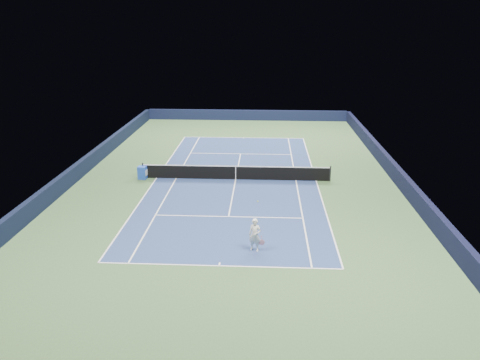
{
  "coord_description": "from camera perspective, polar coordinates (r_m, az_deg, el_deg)",
  "views": [
    {
      "loc": [
        1.91,
        -30.23,
        10.43
      ],
      "look_at": [
        0.46,
        -3.0,
        1.0
      ],
      "focal_mm": 35.0,
      "sensor_mm": 36.0,
      "label": 1
    }
  ],
  "objects": [
    {
      "name": "ground",
      "position": [
        32.03,
        -0.53,
        0.07
      ],
      "size": [
        40.0,
        40.0,
        0.0
      ],
      "primitive_type": "plane",
      "color": "#37562F",
      "rests_on": "ground"
    },
    {
      "name": "sideline_singles_right",
      "position": [
        32.05,
        6.83,
        -0.04
      ],
      "size": [
        0.08,
        23.77,
        0.0
      ],
      "primitive_type": "cube",
      "color": "white",
      "rests_on": "ground"
    },
    {
      "name": "center_mark_near",
      "position": [
        21.31,
        -2.52,
        -10.21
      ],
      "size": [
        0.08,
        0.3,
        0.0
      ],
      "primitive_type": "cube",
      "color": "white",
      "rests_on": "ground"
    },
    {
      "name": "sideline_singles_left",
      "position": [
        32.54,
        -7.78,
        0.21
      ],
      "size": [
        0.08,
        23.77,
        0.0
      ],
      "primitive_type": "cube",
      "color": "white",
      "rests_on": "ground"
    },
    {
      "name": "service_line_far",
      "position": [
        38.13,
        0.07,
        3.21
      ],
      "size": [
        8.23,
        0.08,
        0.0
      ],
      "primitive_type": "cube",
      "color": "white",
      "rests_on": "ground"
    },
    {
      "name": "center_service_line",
      "position": [
        32.03,
        -0.53,
        0.09
      ],
      "size": [
        0.08,
        12.8,
        0.0
      ],
      "primitive_type": "cube",
      "color": "white",
      "rests_on": "ground"
    },
    {
      "name": "sideline_doubles_left",
      "position": [
        32.82,
        -10.13,
        0.25
      ],
      "size": [
        0.08,
        23.77,
        0.0
      ],
      "primitive_type": "cube",
      "color": "white",
      "rests_on": "ground"
    },
    {
      "name": "baseline_far",
      "position": [
        43.43,
        0.45,
        5.19
      ],
      "size": [
        10.97,
        0.08,
        0.0
      ],
      "primitive_type": "cube",
      "color": "white",
      "rests_on": "ground"
    },
    {
      "name": "wall_far",
      "position": [
        51.06,
        0.86,
        7.91
      ],
      "size": [
        22.0,
        0.35,
        1.1
      ],
      "primitive_type": "cube",
      "color": "#111633",
      "rests_on": "ground"
    },
    {
      "name": "wall_right",
      "position": [
        33.03,
        18.56,
        0.65
      ],
      "size": [
        0.35,
        40.0,
        1.1
      ],
      "primitive_type": "cube",
      "color": "black",
      "rests_on": "ground"
    },
    {
      "name": "tennis_player",
      "position": [
        22.12,
        1.84,
        -6.71
      ],
      "size": [
        0.8,
        1.3,
        2.15
      ],
      "color": "white",
      "rests_on": "ground"
    },
    {
      "name": "court_surface",
      "position": [
        32.03,
        -0.53,
        0.08
      ],
      "size": [
        10.97,
        23.77,
        0.01
      ],
      "primitive_type": "cube",
      "color": "navy",
      "rests_on": "ground"
    },
    {
      "name": "baseline_near",
      "position": [
        21.18,
        -2.56,
        -10.41
      ],
      "size": [
        10.97,
        0.08,
        0.0
      ],
      "primitive_type": "cube",
      "color": "white",
      "rests_on": "ground"
    },
    {
      "name": "sponsor_cube",
      "position": [
        32.71,
        -11.81,
        0.88
      ],
      "size": [
        0.61,
        0.55,
        0.89
      ],
      "color": "blue",
      "rests_on": "ground"
    },
    {
      "name": "sideline_doubles_right",
      "position": [
        32.17,
        9.27,
        -0.08
      ],
      "size": [
        0.08,
        23.77,
        0.0
      ],
      "primitive_type": "cube",
      "color": "white",
      "rests_on": "ground"
    },
    {
      "name": "tennis_net",
      "position": [
        31.87,
        -0.53,
        0.93
      ],
      "size": [
        12.9,
        0.1,
        1.07
      ],
      "color": "black",
      "rests_on": "ground"
    },
    {
      "name": "service_line_near",
      "position": [
        26.08,
        -1.41,
        -4.48
      ],
      "size": [
        8.23,
        0.08,
        0.0
      ],
      "primitive_type": "cube",
      "color": "white",
      "rests_on": "ground"
    },
    {
      "name": "center_mark_far",
      "position": [
        43.28,
        0.44,
        5.14
      ],
      "size": [
        0.08,
        0.3,
        0.0
      ],
      "primitive_type": "cube",
      "color": "white",
      "rests_on": "ground"
    },
    {
      "name": "wall_left",
      "position": [
        34.26,
        -18.92,
        1.25
      ],
      "size": [
        0.35,
        40.0,
        1.1
      ],
      "primitive_type": "cube",
      "color": "black",
      "rests_on": "ground"
    }
  ]
}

